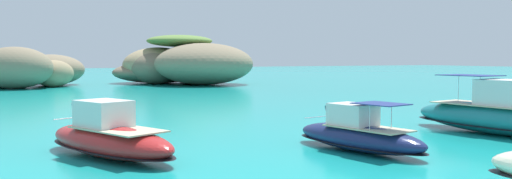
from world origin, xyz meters
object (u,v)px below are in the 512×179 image
motorboat_navy (358,135)px  motorboat_red (109,138)px  islet_small (30,70)px  islet_large (181,66)px  motorboat_teal (499,116)px

motorboat_navy → motorboat_red: 11.30m
islet_small → motorboat_navy: bearing=-79.6°
islet_large → motorboat_teal: 61.57m
islet_large → islet_small: 23.11m
islet_small → islet_large: bearing=0.4°
islet_small → motorboat_navy: islet_small is taller
islet_small → motorboat_teal: 65.10m
islet_large → islet_small: size_ratio=1.39×
motorboat_red → motorboat_teal: bearing=-8.6°
motorboat_red → motorboat_teal: motorboat_teal is taller
motorboat_navy → motorboat_red: size_ratio=0.88×
motorboat_teal → islet_large: bearing=88.7°
islet_large → motorboat_red: bearing=-111.0°
islet_large → islet_small: bearing=-179.6°
islet_large → islet_small: (-23.10, -0.18, -0.42)m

